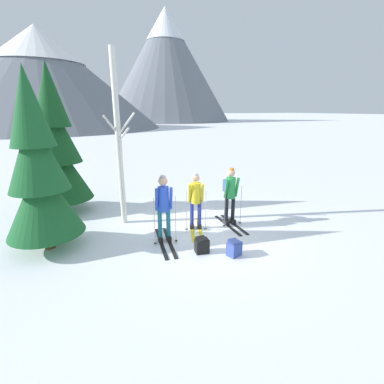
{
  "coord_description": "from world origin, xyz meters",
  "views": [
    {
      "loc": [
        -3.32,
        -6.47,
        3.35
      ],
      "look_at": [
        -0.03,
        0.49,
        1.05
      ],
      "focal_mm": 26.06,
      "sensor_mm": 36.0,
      "label": 1
    }
  ],
  "objects_px": {
    "pine_tree_mid": "(56,147)",
    "backpack_on_snow_beside": "(234,248)",
    "pine_tree_near": "(38,171)",
    "skier_in_blue": "(164,205)",
    "backpack_on_snow_front": "(202,245)",
    "birch_tree_tall": "(119,141)",
    "skier_in_yellow": "(196,199)",
    "skier_in_green": "(230,193)"
  },
  "relations": [
    {
      "from": "pine_tree_near",
      "to": "pine_tree_mid",
      "type": "xyz_separation_m",
      "value": [
        0.42,
        2.69,
        0.22
      ]
    },
    {
      "from": "backpack_on_snow_front",
      "to": "pine_tree_near",
      "type": "bearing_deg",
      "value": 151.13
    },
    {
      "from": "backpack_on_snow_front",
      "to": "pine_tree_mid",
      "type": "bearing_deg",
      "value": 122.85
    },
    {
      "from": "birch_tree_tall",
      "to": "pine_tree_near",
      "type": "bearing_deg",
      "value": -157.71
    },
    {
      "from": "pine_tree_mid",
      "to": "skier_in_blue",
      "type": "bearing_deg",
      "value": -57.05
    },
    {
      "from": "backpack_on_snow_front",
      "to": "skier_in_yellow",
      "type": "bearing_deg",
      "value": 70.14
    },
    {
      "from": "skier_in_green",
      "to": "pine_tree_near",
      "type": "distance_m",
      "value": 5.03
    },
    {
      "from": "backpack_on_snow_front",
      "to": "backpack_on_snow_beside",
      "type": "relative_size",
      "value": 1.0
    },
    {
      "from": "pine_tree_near",
      "to": "pine_tree_mid",
      "type": "relative_size",
      "value": 0.9
    },
    {
      "from": "skier_in_yellow",
      "to": "pine_tree_near",
      "type": "bearing_deg",
      "value": 172.36
    },
    {
      "from": "skier_in_yellow",
      "to": "birch_tree_tall",
      "type": "relative_size",
      "value": 0.34
    },
    {
      "from": "backpack_on_snow_front",
      "to": "skier_in_green",
      "type": "bearing_deg",
      "value": 38.05
    },
    {
      "from": "skier_in_yellow",
      "to": "pine_tree_near",
      "type": "xyz_separation_m",
      "value": [
        -3.82,
        0.51,
        1.06
      ]
    },
    {
      "from": "skier_in_green",
      "to": "pine_tree_mid",
      "type": "bearing_deg",
      "value": 143.51
    },
    {
      "from": "skier_in_blue",
      "to": "pine_tree_mid",
      "type": "relative_size",
      "value": 0.38
    },
    {
      "from": "skier_in_blue",
      "to": "skier_in_green",
      "type": "relative_size",
      "value": 1.04
    },
    {
      "from": "skier_in_yellow",
      "to": "pine_tree_mid",
      "type": "bearing_deg",
      "value": 136.77
    },
    {
      "from": "pine_tree_mid",
      "to": "birch_tree_tall",
      "type": "xyz_separation_m",
      "value": [
        1.63,
        -1.85,
        0.31
      ]
    },
    {
      "from": "skier_in_green",
      "to": "skier_in_blue",
      "type": "bearing_deg",
      "value": -173.29
    },
    {
      "from": "skier_in_yellow",
      "to": "skier_in_green",
      "type": "bearing_deg",
      "value": -5.96
    },
    {
      "from": "pine_tree_near",
      "to": "skier_in_yellow",
      "type": "bearing_deg",
      "value": -7.64
    },
    {
      "from": "skier_in_blue",
      "to": "pine_tree_near",
      "type": "relative_size",
      "value": 0.42
    },
    {
      "from": "pine_tree_mid",
      "to": "birch_tree_tall",
      "type": "distance_m",
      "value": 2.49
    },
    {
      "from": "pine_tree_near",
      "to": "backpack_on_snow_front",
      "type": "xyz_separation_m",
      "value": [
        3.34,
        -1.84,
        -1.77
      ]
    },
    {
      "from": "skier_in_yellow",
      "to": "birch_tree_tall",
      "type": "bearing_deg",
      "value": 142.66
    },
    {
      "from": "skier_in_green",
      "to": "pine_tree_near",
      "type": "bearing_deg",
      "value": 172.73
    },
    {
      "from": "backpack_on_snow_beside",
      "to": "birch_tree_tall",
      "type": "bearing_deg",
      "value": 121.49
    },
    {
      "from": "skier_in_blue",
      "to": "skier_in_yellow",
      "type": "distance_m",
      "value": 1.16
    },
    {
      "from": "pine_tree_near",
      "to": "backpack_on_snow_beside",
      "type": "bearing_deg",
      "value": -30.04
    },
    {
      "from": "skier_in_blue",
      "to": "birch_tree_tall",
      "type": "xyz_separation_m",
      "value": [
        -0.68,
        1.72,
        1.47
      ]
    },
    {
      "from": "pine_tree_near",
      "to": "pine_tree_mid",
      "type": "distance_m",
      "value": 2.73
    },
    {
      "from": "skier_in_blue",
      "to": "backpack_on_snow_beside",
      "type": "relative_size",
      "value": 4.77
    },
    {
      "from": "skier_in_yellow",
      "to": "backpack_on_snow_front",
      "type": "bearing_deg",
      "value": -109.86
    },
    {
      "from": "pine_tree_mid",
      "to": "backpack_on_snow_beside",
      "type": "relative_size",
      "value": 12.52
    },
    {
      "from": "skier_in_green",
      "to": "backpack_on_snow_beside",
      "type": "xyz_separation_m",
      "value": [
        -0.93,
        -1.67,
        -0.8
      ]
    },
    {
      "from": "birch_tree_tall",
      "to": "pine_tree_mid",
      "type": "bearing_deg",
      "value": 131.44
    },
    {
      "from": "skier_in_yellow",
      "to": "pine_tree_near",
      "type": "height_order",
      "value": "pine_tree_near"
    },
    {
      "from": "skier_in_blue",
      "to": "birch_tree_tall",
      "type": "bearing_deg",
      "value": 111.62
    },
    {
      "from": "birch_tree_tall",
      "to": "backpack_on_snow_beside",
      "type": "relative_size",
      "value": 12.97
    },
    {
      "from": "skier_in_green",
      "to": "pine_tree_near",
      "type": "height_order",
      "value": "pine_tree_near"
    },
    {
      "from": "skier_in_yellow",
      "to": "backpack_on_snow_front",
      "type": "relative_size",
      "value": 4.37
    },
    {
      "from": "skier_in_green",
      "to": "pine_tree_mid",
      "type": "relative_size",
      "value": 0.37
    }
  ]
}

